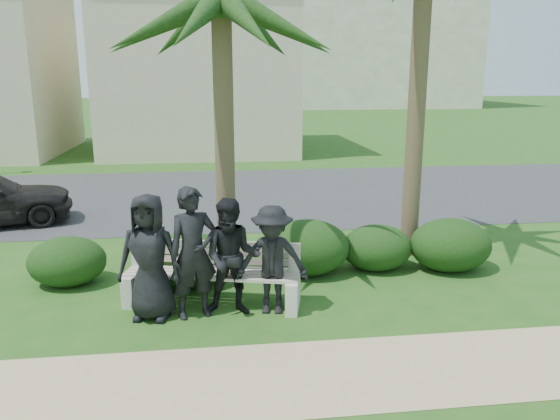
# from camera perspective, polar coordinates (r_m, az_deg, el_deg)

# --- Properties ---
(ground) EXTENTS (160.00, 160.00, 0.00)m
(ground) POSITION_cam_1_polar(r_m,az_deg,el_deg) (7.99, -2.22, -10.53)
(ground) COLOR #1D5217
(ground) RESTS_ON ground
(footpath) EXTENTS (30.00, 1.60, 0.01)m
(footpath) POSITION_cam_1_polar(r_m,az_deg,el_deg) (6.40, -0.69, -17.17)
(footpath) COLOR tan
(footpath) RESTS_ON ground
(asphalt_street) EXTENTS (160.00, 8.00, 0.01)m
(asphalt_street) POSITION_cam_1_polar(r_m,az_deg,el_deg) (15.61, -4.88, 1.63)
(asphalt_street) COLOR #2D2D30
(asphalt_street) RESTS_ON ground
(stucco_bldg_right) EXTENTS (8.40, 8.40, 7.30)m
(stucco_bldg_right) POSITION_cam_1_polar(r_m,az_deg,el_deg) (25.25, -8.47, 14.56)
(stucco_bldg_right) COLOR beige
(stucco_bldg_right) RESTS_ON ground
(park_bench) EXTENTS (2.69, 1.17, 0.89)m
(park_bench) POSITION_cam_1_polar(r_m,az_deg,el_deg) (8.12, -7.16, -7.12)
(park_bench) COLOR #A99D8E
(park_bench) RESTS_ON ground
(man_a) EXTENTS (0.97, 0.75, 1.77)m
(man_a) POSITION_cam_1_polar(r_m,az_deg,el_deg) (7.69, -13.47, -4.81)
(man_a) COLOR black
(man_a) RESTS_ON ground
(man_b) EXTENTS (0.78, 0.62, 1.85)m
(man_b) POSITION_cam_1_polar(r_m,az_deg,el_deg) (7.61, -9.04, -4.47)
(man_b) COLOR black
(man_b) RESTS_ON ground
(man_c) EXTENTS (0.90, 0.75, 1.68)m
(man_c) POSITION_cam_1_polar(r_m,az_deg,el_deg) (7.65, -5.03, -4.95)
(man_c) COLOR black
(man_c) RESTS_ON ground
(man_d) EXTENTS (1.10, 0.76, 1.57)m
(man_d) POSITION_cam_1_polar(r_m,az_deg,el_deg) (7.68, -0.82, -5.24)
(man_d) COLOR black
(man_d) RESTS_ON ground
(hedge_a) EXTENTS (1.24, 1.02, 0.81)m
(hedge_a) POSITION_cam_1_polar(r_m,az_deg,el_deg) (9.48, -21.37, -4.89)
(hedge_a) COLOR black
(hedge_a) RESTS_ON ground
(hedge_b) EXTENTS (1.35, 1.12, 0.88)m
(hedge_b) POSITION_cam_1_polar(r_m,az_deg,el_deg) (8.96, -9.80, -4.94)
(hedge_b) COLOR black
(hedge_b) RESTS_ON ground
(hedge_c) EXTENTS (0.98, 0.81, 0.64)m
(hedge_c) POSITION_cam_1_polar(r_m,az_deg,el_deg) (9.33, -7.37, -4.87)
(hedge_c) COLOR black
(hedge_c) RESTS_ON ground
(hedge_d) EXTENTS (1.46, 1.21, 0.96)m
(hedge_d) POSITION_cam_1_polar(r_m,az_deg,el_deg) (9.32, 2.83, -3.76)
(hedge_d) COLOR black
(hedge_d) RESTS_ON ground
(hedge_e) EXTENTS (1.24, 1.02, 0.81)m
(hedge_e) POSITION_cam_1_polar(r_m,az_deg,el_deg) (9.68, 10.06, -3.76)
(hedge_e) COLOR black
(hedge_e) RESTS_ON ground
(hedge_f) EXTENTS (1.42, 1.17, 0.93)m
(hedge_f) POSITION_cam_1_polar(r_m,az_deg,el_deg) (9.95, 17.40, -3.35)
(hedge_f) COLOR black
(hedge_f) RESTS_ON ground
(palm_left) EXTENTS (3.00, 3.00, 5.30)m
(palm_left) POSITION_cam_1_polar(r_m,az_deg,el_deg) (8.98, -6.18, 20.45)
(palm_left) COLOR brown
(palm_left) RESTS_ON ground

